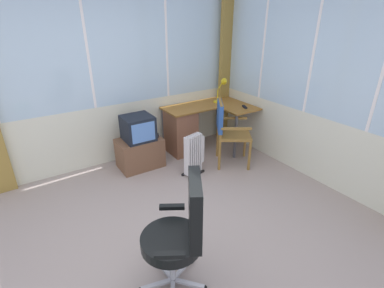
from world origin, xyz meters
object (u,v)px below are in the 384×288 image
at_px(desk_lamp, 223,86).
at_px(tv_on_stand, 140,145).
at_px(wooden_armchair, 226,125).
at_px(office_chair, 181,229).
at_px(tv_remote, 245,107).
at_px(desk, 185,128).
at_px(space_heater, 194,154).

distance_m(desk_lamp, tv_on_stand, 1.71).
xyz_separation_m(wooden_armchair, office_chair, (-1.68, -1.54, -0.03)).
xyz_separation_m(desk_lamp, tv_on_stand, (-1.57, -0.03, -0.67)).
relative_size(tv_remote, wooden_armchair, 0.15).
bearing_deg(desk, wooden_armchair, -66.99).
bearing_deg(office_chair, desk, 58.02).
distance_m(tv_remote, tv_on_stand, 1.78).
height_order(desk_lamp, office_chair, desk_lamp).
relative_size(desk, tv_remote, 9.00).
height_order(desk_lamp, wooden_armchair, desk_lamp).
height_order(tv_remote, office_chair, office_chair).
xyz_separation_m(wooden_armchair, space_heater, (-0.57, -0.02, -0.32)).
bearing_deg(tv_on_stand, office_chair, -104.26).
distance_m(desk, space_heater, 0.77).
relative_size(desk, space_heater, 2.20).
height_order(desk_lamp, space_heater, desk_lamp).
relative_size(desk, desk_lamp, 3.25).
bearing_deg(desk_lamp, tv_on_stand, -178.83).
height_order(tv_remote, tv_on_stand, tv_on_stand).
xyz_separation_m(office_chair, tv_on_stand, (0.54, 2.14, -0.24)).
relative_size(desk_lamp, wooden_armchair, 0.42).
xyz_separation_m(wooden_armchair, tv_on_stand, (-1.14, 0.60, -0.27)).
distance_m(desk_lamp, space_heater, 1.40).
relative_size(wooden_armchair, office_chair, 0.94).
xyz_separation_m(desk, tv_on_stand, (-0.84, -0.08, -0.05)).
bearing_deg(tv_on_stand, desk, 5.69).
distance_m(desk, desk_lamp, 0.95).
distance_m(desk_lamp, wooden_armchair, 0.87).
xyz_separation_m(desk, space_heater, (-0.28, -0.71, -0.10)).
xyz_separation_m(desk_lamp, tv_remote, (0.11, -0.43, -0.26)).
xyz_separation_m(tv_on_stand, space_heater, (0.57, -0.62, -0.05)).
bearing_deg(desk_lamp, space_heater, -146.77).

